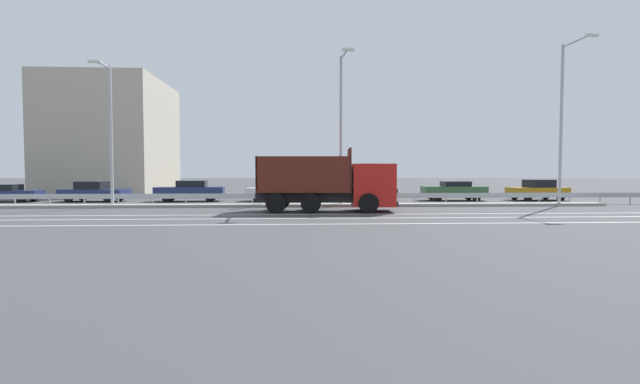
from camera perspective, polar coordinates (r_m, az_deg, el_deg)
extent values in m
plane|color=#424244|center=(24.22, -2.37, -2.39)|extent=(320.00, 320.00, 0.00)
cube|color=silver|center=(21.52, 0.97, -3.00)|extent=(69.74, 0.16, 0.01)
cube|color=silver|center=(19.67, 1.35, -3.52)|extent=(69.74, 0.16, 0.01)
cube|color=silver|center=(17.45, 1.90, -4.29)|extent=(69.74, 0.16, 0.01)
cube|color=gray|center=(26.49, -2.43, -1.77)|extent=(38.36, 1.10, 0.18)
cube|color=#9EA0A5|center=(27.46, -2.45, -0.51)|extent=(69.74, 0.04, 0.32)
cylinder|color=#ADADB2|center=(32.61, -35.56, -1.05)|extent=(0.09, 0.09, 0.62)
cylinder|color=#ADADB2|center=(31.53, -32.35, -1.08)|extent=(0.09, 0.09, 0.62)
cylinder|color=#ADADB2|center=(30.55, -28.92, -1.10)|extent=(0.09, 0.09, 0.62)
cylinder|color=#ADADB2|center=(29.70, -25.28, -1.12)|extent=(0.09, 0.09, 0.62)
cylinder|color=#ADADB2|center=(28.97, -21.45, -1.14)|extent=(0.09, 0.09, 0.62)
cylinder|color=#ADADB2|center=(28.38, -17.43, -1.16)|extent=(0.09, 0.09, 0.62)
cylinder|color=#ADADB2|center=(27.93, -13.26, -1.17)|extent=(0.09, 0.09, 0.62)
cylinder|color=#ADADB2|center=(27.63, -8.98, -1.17)|extent=(0.09, 0.09, 0.62)
cylinder|color=#ADADB2|center=(27.49, -4.63, -1.16)|extent=(0.09, 0.09, 0.62)
cylinder|color=#ADADB2|center=(27.51, -0.27, -1.15)|extent=(0.09, 0.09, 0.62)
cylinder|color=#ADADB2|center=(27.69, 4.07, -1.14)|extent=(0.09, 0.09, 0.62)
cylinder|color=#ADADB2|center=(28.02, 8.32, -1.11)|extent=(0.09, 0.09, 0.62)
cylinder|color=#ADADB2|center=(28.51, 12.46, -1.08)|extent=(0.09, 0.09, 0.62)
cylinder|color=#ADADB2|center=(29.14, 16.43, -1.05)|extent=(0.09, 0.09, 0.62)
cylinder|color=#ADADB2|center=(29.90, 20.22, -1.01)|extent=(0.09, 0.09, 0.62)
cylinder|color=#ADADB2|center=(30.78, 23.81, -0.98)|extent=(0.09, 0.09, 0.62)
cylinder|color=#ADADB2|center=(31.78, 27.18, -0.94)|extent=(0.09, 0.09, 0.62)
cylinder|color=#ADADB2|center=(32.89, 30.34, -0.90)|extent=(0.09, 0.09, 0.62)
cylinder|color=#ADADB2|center=(34.08, 33.28, -0.86)|extent=(0.09, 0.09, 0.62)
cylinder|color=#ADADB2|center=(35.36, 36.02, -0.82)|extent=(0.09, 0.09, 0.62)
cube|color=red|center=(23.35, 7.04, 0.95)|extent=(2.39, 2.58, 2.26)
cube|color=black|center=(23.49, 9.77, 1.91)|extent=(0.18, 2.09, 0.85)
cube|color=black|center=(23.55, 9.83, -1.42)|extent=(0.27, 2.38, 0.24)
cube|color=black|center=(23.28, -2.07, -0.65)|extent=(5.26, 1.70, 0.53)
cube|color=#511E14|center=(23.27, -2.07, 0.15)|extent=(5.13, 2.68, 0.12)
cube|color=#511E14|center=(24.36, -1.93, 2.49)|extent=(4.97, 0.45, 1.78)
cube|color=#511E14|center=(22.13, -2.23, 2.49)|extent=(4.97, 0.45, 1.78)
cube|color=#511E14|center=(23.25, 3.94, 3.03)|extent=(0.26, 2.34, 2.23)
cube|color=#511E14|center=(23.51, -8.02, 2.47)|extent=(0.26, 2.34, 1.78)
cylinder|color=black|center=(24.55, 5.96, -1.12)|extent=(1.06, 0.39, 1.04)
cylinder|color=black|center=(22.18, 6.49, -1.51)|extent=(1.06, 0.39, 1.04)
cylinder|color=black|center=(24.47, -1.01, -1.12)|extent=(1.06, 0.39, 1.04)
cylinder|color=black|center=(22.09, -1.23, -1.51)|extent=(1.06, 0.39, 1.04)
cylinder|color=black|center=(24.60, -5.24, -1.11)|extent=(1.06, 0.39, 1.04)
cylinder|color=black|center=(22.24, -5.90, -1.50)|extent=(1.06, 0.39, 1.04)
cylinder|color=white|center=(26.57, -7.75, -1.58)|extent=(0.16, 0.16, 0.37)
cylinder|color=black|center=(26.55, -7.76, -0.78)|extent=(0.16, 0.16, 0.37)
cylinder|color=white|center=(26.53, -7.76, 0.01)|extent=(0.16, 0.16, 0.37)
cylinder|color=black|center=(26.51, -7.77, 0.81)|extent=(0.16, 0.16, 0.37)
cylinder|color=white|center=(26.50, -7.77, 1.61)|extent=(0.16, 0.16, 0.37)
cylinder|color=#1E4CB2|center=(26.50, -7.78, 2.81)|extent=(0.74, 0.03, 0.74)
cylinder|color=white|center=(26.50, -7.78, 2.81)|extent=(0.80, 0.02, 0.80)
cylinder|color=#ADADB2|center=(28.91, -26.10, 6.62)|extent=(0.18, 0.18, 8.54)
cylinder|color=#ADADB2|center=(28.74, -27.03, 14.95)|extent=(0.16, 1.76, 0.10)
cube|color=silver|center=(27.95, -27.85, 15.12)|extent=(0.71, 0.23, 0.12)
cylinder|color=#ADADB2|center=(26.79, 2.80, 8.01)|extent=(0.18, 0.18, 9.27)
cylinder|color=#ADADB2|center=(26.51, 3.29, 17.93)|extent=(0.29, 2.26, 0.10)
cube|color=silver|center=(25.42, 3.80, 18.42)|extent=(0.71, 0.26, 0.12)
cylinder|color=#ADADB2|center=(31.26, 29.47, 7.69)|extent=(0.18, 0.18, 10.13)
cylinder|color=#ADADB2|center=(31.10, 31.05, 16.90)|extent=(0.18, 2.54, 0.10)
cube|color=silver|center=(30.09, 32.53, 17.22)|extent=(0.71, 0.22, 0.12)
cube|color=navy|center=(38.29, -36.35, -0.23)|extent=(4.75, 2.12, 0.53)
cube|color=black|center=(38.34, -36.55, 0.50)|extent=(2.06, 1.69, 0.45)
cylinder|color=black|center=(38.37, -33.87, -0.55)|extent=(0.61, 0.25, 0.60)
cylinder|color=black|center=(36.89, -35.01, -0.69)|extent=(0.61, 0.25, 0.60)
cube|color=navy|center=(35.31, -27.82, -0.15)|extent=(4.67, 2.19, 0.61)
cube|color=black|center=(35.36, -28.04, 0.79)|extent=(2.02, 1.78, 0.55)
cylinder|color=black|center=(35.47, -25.12, -0.58)|extent=(0.61, 0.24, 0.60)
cylinder|color=black|center=(33.88, -26.44, -0.74)|extent=(0.61, 0.24, 0.60)
cylinder|color=black|center=(36.80, -29.07, -0.56)|extent=(0.61, 0.24, 0.60)
cylinder|color=black|center=(35.26, -30.52, -0.71)|extent=(0.61, 0.24, 0.60)
cube|color=navy|center=(33.00, -16.93, -0.01)|extent=(5.00, 2.04, 0.76)
cube|color=black|center=(32.95, -16.69, 1.07)|extent=(2.15, 1.65, 0.48)
cylinder|color=black|center=(32.53, -19.81, -0.75)|extent=(0.61, 0.24, 0.60)
cylinder|color=black|center=(34.12, -19.19, -0.60)|extent=(0.61, 0.24, 0.60)
cylinder|color=black|center=(31.98, -14.50, -0.74)|extent=(0.61, 0.24, 0.60)
cylinder|color=black|center=(33.59, -14.13, -0.58)|extent=(0.61, 0.24, 0.60)
cube|color=silver|center=(31.85, -5.45, -0.07)|extent=(4.98, 2.24, 0.68)
cube|color=black|center=(31.85, -5.71, 0.95)|extent=(2.16, 1.77, 0.44)
cylinder|color=black|center=(32.57, -2.63, -0.60)|extent=(0.62, 0.25, 0.60)
cylinder|color=black|center=(30.84, -2.89, -0.78)|extent=(0.62, 0.25, 0.60)
cylinder|color=black|center=(32.94, -7.84, -0.59)|extent=(0.62, 0.25, 0.60)
cylinder|color=black|center=(31.24, -8.38, -0.76)|extent=(0.62, 0.25, 0.60)
cube|color=black|center=(32.23, 6.09, -0.09)|extent=(4.53, 1.67, 0.62)
cube|color=black|center=(32.23, 6.33, 0.83)|extent=(1.90, 1.46, 0.42)
cylinder|color=black|center=(31.28, 3.77, -0.73)|extent=(0.60, 0.20, 0.60)
cylinder|color=black|center=(32.84, 3.46, -0.58)|extent=(0.60, 0.20, 0.60)
cylinder|color=black|center=(31.72, 8.81, -0.71)|extent=(0.60, 0.20, 0.60)
cylinder|color=black|center=(33.25, 8.27, -0.56)|extent=(0.60, 0.20, 0.60)
cube|color=#335B33|center=(34.05, 17.39, 0.07)|extent=(4.72, 1.86, 0.77)
cube|color=black|center=(34.07, 17.62, 1.04)|extent=(2.01, 1.57, 0.39)
cylinder|color=black|center=(32.85, 15.44, -0.66)|extent=(0.61, 0.22, 0.60)
cylinder|color=black|center=(34.41, 14.66, -0.51)|extent=(0.61, 0.22, 0.60)
cylinder|color=black|center=(33.80, 20.15, -0.64)|extent=(0.61, 0.22, 0.60)
cylinder|color=black|center=(35.32, 19.18, -0.50)|extent=(0.61, 0.22, 0.60)
cube|color=#B27A14|center=(36.76, 26.97, 0.02)|extent=(4.30, 2.13, 0.69)
cube|color=black|center=(36.81, 27.16, 1.02)|extent=(1.85, 1.77, 0.60)
cylinder|color=black|center=(35.31, 25.99, -0.61)|extent=(0.61, 0.23, 0.60)
cylinder|color=black|center=(36.86, 24.50, -0.46)|extent=(0.61, 0.23, 0.60)
cylinder|color=black|center=(36.77, 29.43, -0.57)|extent=(0.61, 0.23, 0.60)
cylinder|color=black|center=(38.25, 27.86, -0.43)|extent=(0.61, 0.23, 0.60)
cube|color=#B7AD99|center=(49.01, -25.91, 6.53)|extent=(10.39, 11.77, 11.43)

